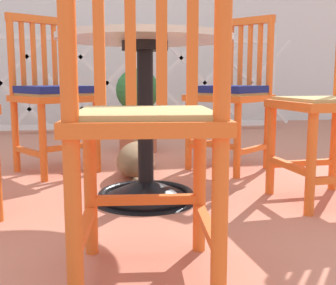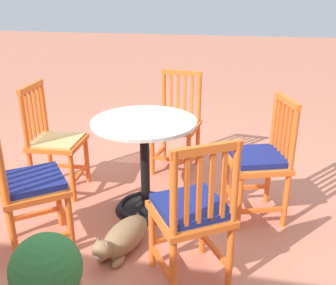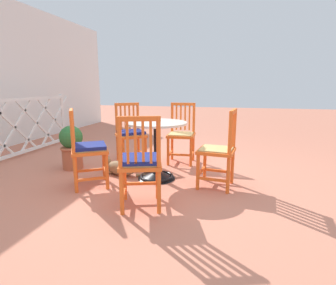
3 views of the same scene
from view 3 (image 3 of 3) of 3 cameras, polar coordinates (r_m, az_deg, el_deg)
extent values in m
plane|color=#C6755B|center=(3.32, -0.16, -8.66)|extent=(24.00, 24.00, 0.00)
cylinder|color=white|center=(6.06, -21.39, 4.82)|extent=(0.06, 0.06, 1.00)
cube|color=white|center=(4.97, -31.19, -2.68)|extent=(3.08, 0.04, 0.05)
cube|color=white|center=(5.07, -29.70, 2.83)|extent=(0.91, 0.02, 0.91)
cube|color=white|center=(5.45, -26.02, 3.72)|extent=(0.91, 0.02, 0.91)
cube|color=white|center=(5.85, -22.83, 4.48)|extent=(0.91, 0.02, 0.91)
cube|color=white|center=(5.07, -29.70, 2.83)|extent=(0.91, 0.02, 0.91)
cube|color=white|center=(5.45, -26.02, 3.72)|extent=(0.91, 0.02, 0.91)
cube|color=white|center=(5.85, -22.83, 4.48)|extent=(0.91, 0.02, 0.91)
cone|color=black|center=(3.48, -2.41, -6.80)|extent=(0.48, 0.48, 0.10)
torus|color=black|center=(3.49, -2.40, -7.19)|extent=(0.44, 0.44, 0.04)
cylinder|color=black|center=(3.39, -2.46, -1.64)|extent=(0.07, 0.07, 0.66)
cylinder|color=black|center=(3.33, -2.50, 3.60)|extent=(0.20, 0.20, 0.04)
cylinder|color=silver|center=(3.32, -2.51, 4.15)|extent=(0.76, 0.76, 0.02)
cylinder|color=orange|center=(2.84, -9.18, -7.63)|extent=(0.04, 0.04, 0.45)
cylinder|color=orange|center=(2.83, -2.24, -7.55)|extent=(0.04, 0.04, 0.45)
cylinder|color=orange|center=(2.44, -10.01, -5.22)|extent=(0.04, 0.04, 0.91)
cylinder|color=orange|center=(2.43, -1.98, -5.12)|extent=(0.04, 0.04, 0.91)
cube|color=orange|center=(2.71, -9.42, -10.53)|extent=(0.33, 0.13, 0.03)
cube|color=orange|center=(2.70, -2.09, -10.46)|extent=(0.33, 0.13, 0.03)
cube|color=orange|center=(2.85, -5.69, -8.65)|extent=(0.13, 0.33, 0.03)
cube|color=orange|center=(2.60, -5.89, -4.56)|extent=(0.51, 0.51, 0.04)
cube|color=tan|center=(2.60, -5.90, -4.10)|extent=(0.44, 0.44, 0.02)
cube|color=orange|center=(2.38, -8.58, -0.03)|extent=(0.03, 0.03, 0.39)
cube|color=orange|center=(2.38, -6.94, 0.00)|extent=(0.03, 0.03, 0.39)
cube|color=orange|center=(2.37, -5.30, 0.02)|extent=(0.03, 0.03, 0.39)
cube|color=orange|center=(2.37, -3.66, 0.05)|extent=(0.03, 0.03, 0.39)
cube|color=orange|center=(2.34, -6.24, 5.04)|extent=(0.15, 0.37, 0.04)
cube|color=navy|center=(2.59, -5.92, -3.46)|extent=(0.45, 0.45, 0.04)
cylinder|color=orange|center=(3.08, 6.36, -5.95)|extent=(0.04, 0.04, 0.45)
cylinder|color=orange|center=(3.40, 7.81, -4.27)|extent=(0.04, 0.04, 0.45)
cylinder|color=orange|center=(2.96, 12.85, -2.31)|extent=(0.04, 0.04, 0.91)
cylinder|color=orange|center=(3.29, 13.71, -0.93)|extent=(0.04, 0.04, 0.91)
cube|color=orange|center=(3.07, 9.42, -7.76)|extent=(0.07, 0.34, 0.03)
cube|color=orange|center=(3.39, 10.58, -5.91)|extent=(0.07, 0.34, 0.03)
cube|color=orange|center=(3.26, 7.10, -5.99)|extent=(0.34, 0.07, 0.03)
cube|color=orange|center=(3.15, 10.22, -1.75)|extent=(0.44, 0.44, 0.04)
cube|color=tan|center=(3.15, 10.24, -1.36)|extent=(0.39, 0.39, 0.02)
cube|color=orange|center=(2.98, 13.24, 2.19)|extent=(0.03, 0.02, 0.39)
cube|color=orange|center=(3.04, 13.42, 2.39)|extent=(0.03, 0.02, 0.39)
cube|color=orange|center=(3.11, 13.59, 2.58)|extent=(0.03, 0.02, 0.39)
cube|color=orange|center=(3.18, 13.75, 2.77)|extent=(0.03, 0.02, 0.39)
cube|color=orange|center=(3.05, 13.70, 6.38)|extent=(0.38, 0.08, 0.04)
cylinder|color=orange|center=(3.93, 4.89, -1.96)|extent=(0.04, 0.04, 0.45)
cylinder|color=orange|center=(3.98, 0.02, -1.74)|extent=(0.04, 0.04, 0.45)
cylinder|color=orange|center=(4.22, 5.44, 2.17)|extent=(0.04, 0.04, 0.91)
cylinder|color=orange|center=(4.26, 0.89, 2.33)|extent=(0.04, 0.04, 0.91)
cube|color=orange|center=(4.12, 5.12, -2.54)|extent=(0.34, 0.05, 0.03)
cube|color=orange|center=(4.17, 0.46, -2.33)|extent=(0.34, 0.05, 0.03)
cube|color=orange|center=(3.97, 2.43, -2.62)|extent=(0.05, 0.34, 0.03)
cube|color=orange|center=(4.08, 2.82, 1.54)|extent=(0.42, 0.42, 0.04)
cube|color=tan|center=(4.07, 2.82, 1.84)|extent=(0.37, 0.37, 0.02)
cube|color=orange|center=(4.19, 4.57, 5.24)|extent=(0.02, 0.03, 0.39)
cube|color=orange|center=(4.20, 3.65, 5.26)|extent=(0.02, 0.03, 0.39)
cube|color=orange|center=(4.21, 2.73, 5.29)|extent=(0.02, 0.03, 0.39)
cube|color=orange|center=(4.22, 1.81, 5.31)|extent=(0.02, 0.03, 0.39)
cube|color=orange|center=(4.19, 3.22, 8.13)|extent=(0.05, 0.38, 0.04)
cylinder|color=orange|center=(4.03, -4.77, -1.61)|extent=(0.04, 0.04, 0.45)
cylinder|color=orange|center=(3.94, -9.44, -2.07)|extent=(0.04, 0.04, 0.45)
cylinder|color=orange|center=(4.30, -6.35, 2.35)|extent=(0.04, 0.04, 0.91)
cylinder|color=orange|center=(4.21, -10.75, 2.00)|extent=(0.04, 0.04, 0.91)
cube|color=orange|center=(4.21, -5.53, -2.24)|extent=(0.28, 0.23, 0.03)
cube|color=orange|center=(4.12, -10.02, -2.69)|extent=(0.28, 0.23, 0.03)
cube|color=orange|center=(3.99, -7.06, -2.61)|extent=(0.23, 0.28, 0.03)
cube|color=orange|center=(4.10, -7.86, 1.49)|extent=(0.56, 0.56, 0.04)
cube|color=tan|center=(4.09, -7.87, 1.80)|extent=(0.49, 0.49, 0.02)
cube|color=orange|center=(4.25, -7.29, 5.27)|extent=(0.03, 0.03, 0.39)
cube|color=orange|center=(4.23, -8.18, 5.21)|extent=(0.03, 0.03, 0.39)
cube|color=orange|center=(4.21, -9.07, 5.16)|extent=(0.03, 0.03, 0.39)
cube|color=orange|center=(4.20, -9.97, 5.10)|extent=(0.03, 0.03, 0.39)
cube|color=orange|center=(4.20, -8.71, 8.03)|extent=(0.26, 0.32, 0.04)
cube|color=navy|center=(4.09, -7.88, 2.21)|extent=(0.51, 0.51, 0.04)
cylinder|color=orange|center=(3.48, -13.43, -4.12)|extent=(0.04, 0.04, 0.45)
cylinder|color=orange|center=(3.15, -12.85, -5.77)|extent=(0.04, 0.04, 0.45)
cylinder|color=orange|center=(3.41, -19.30, -0.80)|extent=(0.04, 0.04, 0.91)
cylinder|color=orange|center=(3.08, -19.34, -2.13)|extent=(0.04, 0.04, 0.91)
cube|color=orange|center=(3.49, -16.15, -5.66)|extent=(0.21, 0.30, 0.03)
cube|color=orange|center=(3.17, -15.85, -7.46)|extent=(0.21, 0.30, 0.03)
cube|color=orange|center=(3.33, -13.11, -5.81)|extent=(0.30, 0.21, 0.03)
cube|color=orange|center=(3.25, -16.30, -1.62)|extent=(0.55, 0.55, 0.04)
cube|color=tan|center=(3.25, -16.33, -1.25)|extent=(0.48, 0.48, 0.02)
cube|color=orange|center=(3.30, -19.58, 2.76)|extent=(0.03, 0.03, 0.39)
cube|color=orange|center=(3.24, -19.59, 2.58)|extent=(0.03, 0.03, 0.39)
cube|color=orange|center=(3.17, -19.61, 2.40)|extent=(0.03, 0.03, 0.39)
cube|color=orange|center=(3.10, -19.62, 2.20)|extent=(0.03, 0.03, 0.39)
cube|color=orange|center=(3.18, -19.86, 6.22)|extent=(0.34, 0.23, 0.04)
cube|color=navy|center=(3.24, -16.36, -0.73)|extent=(0.50, 0.50, 0.04)
ellipsoid|color=#8E704C|center=(3.64, -9.97, -5.37)|extent=(0.32, 0.48, 0.19)
ellipsoid|color=silver|center=(3.71, -11.14, -5.26)|extent=(0.20, 0.22, 0.14)
sphere|color=#8E704C|center=(3.79, -12.88, -3.95)|extent=(0.12, 0.12, 0.12)
ellipsoid|color=silver|center=(3.82, -13.33, -4.02)|extent=(0.06, 0.06, 0.04)
cone|color=#8E704C|center=(3.74, -13.12, -3.29)|extent=(0.04, 0.04, 0.04)
cone|color=#8E704C|center=(3.79, -12.46, -3.08)|extent=(0.04, 0.04, 0.04)
ellipsoid|color=#8E704C|center=(3.73, -12.42, -6.14)|extent=(0.09, 0.13, 0.05)
ellipsoid|color=#8E704C|center=(3.81, -11.29, -5.72)|extent=(0.09, 0.13, 0.05)
cylinder|color=#8E704C|center=(3.55, -5.04, -6.90)|extent=(0.11, 0.22, 0.04)
cylinder|color=#B25B3D|center=(4.09, -19.60, -3.04)|extent=(0.28, 0.28, 0.32)
torus|color=#B25B3D|center=(4.05, -19.74, -1.13)|extent=(0.32, 0.32, 0.04)
sphere|color=#2D6B33|center=(4.02, -19.90, 1.09)|extent=(0.32, 0.32, 0.32)
camera|label=1|loc=(3.12, 31.05, -1.31)|focal=45.71mm
camera|label=2|loc=(4.27, -41.64, 14.84)|focal=41.05mm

